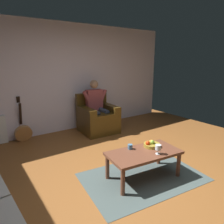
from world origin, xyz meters
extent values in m
plane|color=brown|center=(0.00, 0.00, 0.00)|extent=(6.85, 6.85, 0.00)
cube|color=silver|center=(0.00, -2.83, 1.29)|extent=(6.11, 0.06, 2.59)
cube|color=#42504D|center=(-0.07, -0.06, 0.00)|extent=(1.91, 1.36, 0.01)
cube|color=#453110|center=(-0.59, -2.21, 0.20)|extent=(0.87, 0.88, 0.41)
cube|color=#453110|center=(-0.58, -2.15, 0.46)|extent=(0.51, 0.73, 0.10)
cube|color=#453110|center=(-0.91, -2.19, 0.53)|extent=(0.23, 0.84, 0.24)
cube|color=#453110|center=(-0.27, -2.23, 0.53)|extent=(0.23, 0.84, 0.24)
cube|color=#453110|center=(-0.61, -2.56, 0.67)|extent=(0.82, 0.17, 0.52)
cube|color=#964143|center=(-0.60, -2.39, 0.77)|extent=(0.41, 0.20, 0.52)
sphere|color=#A87A5B|center=(-0.60, -2.39, 1.16)|extent=(0.20, 0.20, 0.20)
cylinder|color=#343A4A|center=(-0.71, -2.17, 0.52)|extent=(0.16, 0.43, 0.13)
cylinder|color=#343A4A|center=(-0.70, -1.96, 0.25)|extent=(0.12, 0.12, 0.51)
cylinder|color=#964143|center=(-0.82, -2.33, 0.88)|extent=(0.21, 0.10, 0.29)
cylinder|color=#343A4A|center=(-0.46, -2.19, 0.52)|extent=(0.16, 0.43, 0.13)
cylinder|color=#343A4A|center=(-0.45, -1.98, 0.25)|extent=(0.12, 0.12, 0.51)
cylinder|color=#964143|center=(-0.37, -2.36, 0.88)|extent=(0.21, 0.10, 0.29)
cube|color=brown|center=(-0.07, -0.06, 0.40)|extent=(1.14, 0.68, 0.04)
cylinder|color=brown|center=(-0.53, 0.23, 0.19)|extent=(0.06, 0.06, 0.38)
cylinder|color=brown|center=(0.45, 0.11, 0.19)|extent=(0.06, 0.06, 0.38)
cylinder|color=brown|center=(-0.58, -0.22, 0.19)|extent=(0.06, 0.06, 0.38)
cylinder|color=brown|center=(0.39, -0.34, 0.19)|extent=(0.06, 0.06, 0.38)
cylinder|color=#B87B43|center=(1.07, -2.62, 0.18)|extent=(0.36, 0.18, 0.37)
cylinder|color=black|center=(1.07, -2.57, 0.20)|extent=(0.10, 0.03, 0.10)
cube|color=black|center=(1.07, -2.72, 0.60)|extent=(0.05, 0.15, 0.49)
cube|color=black|center=(1.07, -2.80, 0.90)|extent=(0.07, 0.06, 0.14)
cylinder|color=silver|center=(-0.18, 0.11, 0.42)|extent=(0.07, 0.07, 0.01)
cylinder|color=silver|center=(-0.18, 0.11, 0.46)|extent=(0.01, 0.01, 0.06)
cylinder|color=silver|center=(-0.18, 0.11, 0.52)|extent=(0.08, 0.08, 0.07)
cylinder|color=#590C19|center=(-0.18, 0.11, 0.50)|extent=(0.07, 0.07, 0.03)
cylinder|color=olive|center=(-0.30, -0.12, 0.44)|extent=(0.25, 0.25, 0.05)
sphere|color=red|center=(-0.22, -0.13, 0.49)|extent=(0.07, 0.07, 0.07)
sphere|color=olive|center=(-0.30, -0.12, 0.49)|extent=(0.07, 0.07, 0.07)
sphere|color=gold|center=(-0.30, -0.13, 0.49)|extent=(0.07, 0.07, 0.07)
cylinder|color=teal|center=(0.04, -0.25, 0.46)|extent=(0.07, 0.07, 0.07)
camera|label=1|loc=(1.93, 1.97, 1.74)|focal=33.17mm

